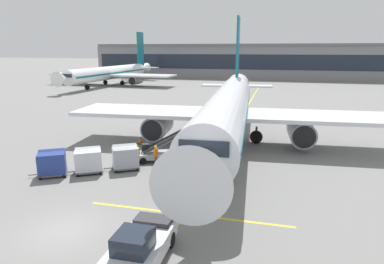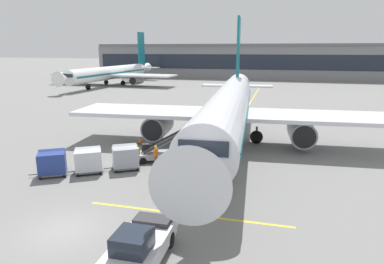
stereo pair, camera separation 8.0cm
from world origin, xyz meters
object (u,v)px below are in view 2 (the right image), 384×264
Objects in this scene: baggage_cart_second at (88,160)px; ground_crew_by_carts at (137,153)px; pushback_tug at (139,245)px; baggage_cart_third at (52,162)px; ground_crew_by_loader at (156,154)px; parked_airplane at (228,109)px; safety_cone_wingtip at (145,150)px; baggage_cart_lead at (125,157)px; safety_cone_engine_keepout at (141,140)px; distant_airplane at (112,73)px; belt_loader at (160,150)px.

baggage_cart_second is 1.57× the size of ground_crew_by_carts.
pushback_tug is at bearing -49.16° from baggage_cart_second.
ground_crew_by_loader is (6.77, 3.82, -0.00)m from baggage_cart_third.
parked_airplane is 10.43m from ground_crew_by_carts.
pushback_tug reaches higher than safety_cone_wingtip.
baggage_cart_lead is 1.00× the size of baggage_cart_second.
baggage_cart_lead is 12.43m from pushback_tug.
ground_crew_by_carts is at bearing -127.52° from parked_airplane.
baggage_cart_lead is 7.41m from safety_cone_engine_keepout.
ground_crew_by_loader reaches higher than safety_cone_engine_keepout.
parked_airplane reaches higher than pushback_tug.
baggage_cart_second is at bearing -130.22° from parked_airplane.
baggage_cart_second is at bearing -64.27° from distant_airplane.
pushback_tug is 6.50× the size of safety_cone_engine_keepout.
pushback_tug is at bearing -67.18° from safety_cone_engine_keepout.
parked_airplane is 16.55m from baggage_cart_third.
safety_cone_wingtip is at bearing 91.27° from baggage_cart_lead.
baggage_cart_third is 8.24m from safety_cone_wingtip.
baggage_cart_second is 8.65m from safety_cone_engine_keepout.
safety_cone_engine_keepout is 3.43m from safety_cone_wingtip.
ground_crew_by_loader is at bearing 30.22° from baggage_cart_second.
baggage_cart_lead is 4.23m from safety_cone_wingtip.
ground_crew_by_loader is 1.65m from ground_crew_by_carts.
belt_loader is 7.84× the size of safety_cone_wingtip.
parked_airplane reaches higher than baggage_cart_lead.
baggage_cart_second is at bearing -112.21° from safety_cone_wingtip.
belt_loader is 3.03× the size of ground_crew_by_carts.
distant_airplane is (-29.18, 50.70, 2.85)m from safety_cone_engine_keepout.
safety_cone_engine_keepout is (0.61, 8.60, -0.67)m from baggage_cart_second.
baggage_cart_second is 0.06× the size of distant_airplane.
safety_cone_engine_keepout is at bearing 119.31° from safety_cone_wingtip.
parked_airplane is 14.72× the size of baggage_cart_second.
safety_cone_wingtip is at bearing 67.79° from baggage_cart_second.
safety_cone_engine_keepout is (-8.39, -2.04, -3.17)m from parked_airplane.
pushback_tug is 13.29m from ground_crew_by_carts.
baggage_cart_lead is at bearing -110.79° from ground_crew_by_carts.
baggage_cart_lead is 0.62× the size of pushback_tug.
ground_crew_by_loader is 0.04× the size of distant_airplane.
ground_crew_by_loader is (0.20, -1.51, 0.12)m from belt_loader.
safety_cone_engine_keepout is at bearing -166.33° from parked_airplane.
distant_airplane is at bearing 118.14° from baggage_cart_lead.
belt_loader reaches higher than pushback_tug.
belt_loader is at bearing -36.74° from safety_cone_wingtip.
pushback_tug is (5.85, -10.96, -0.17)m from baggage_cart_lead.
ground_crew_by_loader is (2.10, 1.18, -0.00)m from baggage_cart_lead.
safety_cone_wingtip is (2.29, 5.61, -0.67)m from baggage_cart_second.
baggage_cart_third reaches higher than ground_crew_by_carts.
belt_loader is 2.10m from ground_crew_by_carts.
safety_cone_wingtip is (4.58, 6.82, -0.67)m from baggage_cart_third.
distant_airplane is at bearing 115.73° from baggage_cart_second.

